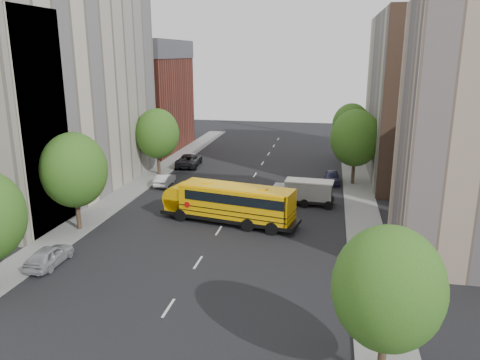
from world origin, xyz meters
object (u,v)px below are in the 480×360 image
(street_tree_2, at_px, (157,134))
(parked_car_1, at_px, (165,180))
(street_tree_5, at_px, (351,125))
(parked_car_2, at_px, (189,160))
(street_tree_3, at_px, (388,289))
(school_bus, at_px, (228,201))
(parked_car_4, at_px, (332,177))
(street_tree_4, at_px, (355,138))
(parked_car_0, at_px, (49,256))
(street_tree_1, at_px, (74,170))
(safari_truck, at_px, (304,192))

(street_tree_2, relative_size, parked_car_1, 2.00)
(street_tree_5, bearing_deg, parked_car_2, -159.83)
(street_tree_3, distance_m, school_bus, 21.07)
(street_tree_3, distance_m, parked_car_1, 34.34)
(parked_car_2, xyz_separation_m, parked_car_4, (17.60, -4.58, -0.11))
(street_tree_4, distance_m, parked_car_2, 20.80)
(school_bus, bearing_deg, parked_car_0, -122.28)
(street_tree_3, bearing_deg, street_tree_5, 90.00)
(street_tree_1, relative_size, parked_car_0, 1.96)
(street_tree_1, height_order, parked_car_4, street_tree_1)
(safari_truck, xyz_separation_m, parked_car_2, (-15.07, 12.64, -0.45))
(street_tree_4, height_order, parked_car_0, street_tree_4)
(street_tree_2, distance_m, parked_car_0, 24.68)
(parked_car_0, relative_size, parked_car_2, 0.71)
(safari_truck, distance_m, parked_car_2, 19.67)
(safari_truck, relative_size, parked_car_0, 1.39)
(street_tree_2, bearing_deg, parked_car_2, 65.05)
(street_tree_5, distance_m, parked_car_4, 12.70)
(safari_truck, relative_size, parked_car_2, 0.98)
(safari_truck, bearing_deg, parked_car_1, 170.58)
(street_tree_5, distance_m, safari_truck, 20.76)
(parked_car_2, relative_size, parked_car_4, 1.43)
(safari_truck, height_order, parked_car_1, safari_truck)
(school_bus, distance_m, parked_car_2, 20.88)
(street_tree_1, bearing_deg, parked_car_2, 84.47)
(parked_car_0, distance_m, parked_car_2, 29.03)
(parked_car_0, xyz_separation_m, parked_car_4, (18.40, 24.44, -0.01))
(street_tree_1, relative_size, parked_car_4, 1.98)
(street_tree_4, xyz_separation_m, parked_car_2, (-19.80, 4.73, -4.28))
(school_bus, bearing_deg, safari_truck, 57.49)
(street_tree_2, xyz_separation_m, parked_car_4, (19.80, 0.15, -4.15))
(street_tree_4, bearing_deg, street_tree_2, 180.00)
(street_tree_1, distance_m, street_tree_4, 28.43)
(street_tree_4, height_order, safari_truck, street_tree_4)
(parked_car_1, bearing_deg, parked_car_0, 85.78)
(street_tree_1, xyz_separation_m, parked_car_2, (2.20, 22.73, -4.16))
(street_tree_5, bearing_deg, parked_car_0, -119.58)
(street_tree_1, xyz_separation_m, street_tree_5, (22.00, 30.00, -0.25))
(street_tree_2, height_order, street_tree_5, street_tree_2)
(parked_car_0, relative_size, parked_car_1, 1.05)
(street_tree_4, xyz_separation_m, parked_car_0, (-20.60, -24.29, -4.39))
(street_tree_5, distance_m, school_bus, 28.28)
(parked_car_2, bearing_deg, parked_car_1, 84.51)
(street_tree_4, relative_size, safari_truck, 1.44)
(street_tree_2, xyz_separation_m, parked_car_1, (2.20, -4.21, -4.19))
(street_tree_1, distance_m, parked_car_0, 7.73)
(school_bus, height_order, parked_car_2, school_bus)
(street_tree_1, xyz_separation_m, street_tree_2, (0.00, 18.00, -0.12))
(street_tree_4, xyz_separation_m, school_bus, (-10.69, -14.03, -3.22))
(parked_car_1, distance_m, parked_car_2, 8.94)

